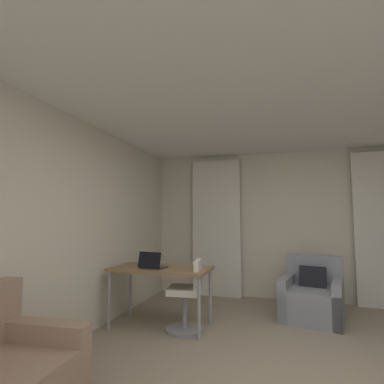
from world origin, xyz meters
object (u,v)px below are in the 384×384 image
at_px(desk, 161,272).
at_px(armchair, 313,298).
at_px(desk_chair, 188,299).
at_px(laptop, 152,265).

bearing_deg(desk, armchair, 24.89).
relative_size(armchair, desk_chair, 1.12).
bearing_deg(laptop, armchair, 26.52).
relative_size(armchair, laptop, 2.84).
bearing_deg(armchair, desk_chair, -148.04).
bearing_deg(armchair, desk, -155.11).
bearing_deg(laptop, desk_chair, 5.17).
distance_m(desk, desk_chair, 0.50).
xyz_separation_m(desk, desk_chair, (0.39, -0.07, -0.30)).
height_order(desk_chair, laptop, laptop).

